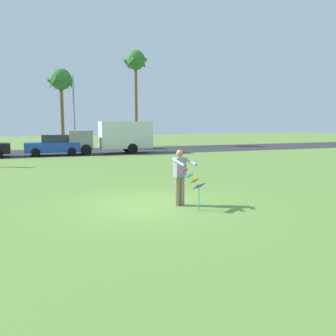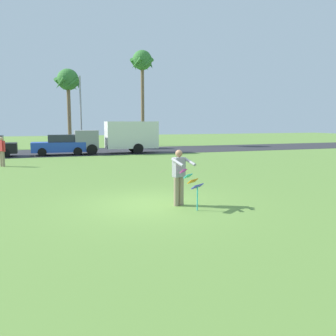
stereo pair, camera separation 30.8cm
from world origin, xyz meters
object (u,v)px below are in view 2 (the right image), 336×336
(kite_held, at_px, (193,183))
(streetlight_pole, at_px, (81,107))
(palm_tree_centre_far, at_px, (142,65))
(palm_tree_right_near, at_px, (68,83))
(person_walker_near, at_px, (2,151))
(parked_truck_grey_van, at_px, (121,136))
(parked_car_blue, at_px, (60,145))
(person_kite_flyer, at_px, (179,175))

(kite_held, distance_m, streetlight_pole, 26.74)
(kite_held, xyz_separation_m, streetlight_pole, (-0.46, 26.55, 3.19))
(streetlight_pole, bearing_deg, palm_tree_centre_far, 16.09)
(kite_held, xyz_separation_m, palm_tree_right_near, (-1.48, 27.64, 5.62))
(palm_tree_centre_far, distance_m, person_walker_near, 21.40)
(palm_tree_centre_far, bearing_deg, palm_tree_right_near, -173.64)
(parked_truck_grey_van, bearing_deg, person_walker_near, -142.57)
(kite_held, distance_m, person_walker_near, 14.60)
(parked_truck_grey_van, xyz_separation_m, palm_tree_centre_far, (4.30, 8.93, 7.26))
(parked_car_blue, distance_m, palm_tree_right_near, 9.93)
(palm_tree_centre_far, bearing_deg, streetlight_pole, -163.91)
(person_kite_flyer, distance_m, person_walker_near, 13.96)
(kite_held, height_order, parked_truck_grey_van, parked_truck_grey_van)
(person_kite_flyer, bearing_deg, streetlight_pole, 90.61)
(parked_car_blue, bearing_deg, palm_tree_right_near, 80.54)
(person_kite_flyer, xyz_separation_m, person_walker_near, (-6.17, 12.52, -0.02))
(person_kite_flyer, xyz_separation_m, palm_tree_centre_far, (6.55, 27.89, 7.72))
(palm_tree_right_near, bearing_deg, parked_truck_grey_van, -66.18)
(parked_car_blue, xyz_separation_m, streetlight_pole, (2.36, 6.96, 3.22))
(parked_truck_grey_van, bearing_deg, person_kite_flyer, -96.78)
(parked_truck_grey_van, bearing_deg, palm_tree_centre_far, 64.29)
(parked_truck_grey_van, xyz_separation_m, streetlight_pole, (-2.53, 6.96, 2.59))
(parked_truck_grey_van, relative_size, palm_tree_centre_far, 0.66)
(kite_held, bearing_deg, streetlight_pole, 90.99)
(person_kite_flyer, height_order, person_walker_near, same)
(kite_held, bearing_deg, palm_tree_right_near, 93.06)
(parked_truck_grey_van, height_order, streetlight_pole, streetlight_pole)
(parked_truck_grey_van, relative_size, streetlight_pole, 0.96)
(person_kite_flyer, xyz_separation_m, kite_held, (0.18, -0.62, -0.14))
(parked_truck_grey_van, bearing_deg, kite_held, -96.05)
(palm_tree_right_near, xyz_separation_m, person_walker_near, (-4.87, -14.50, -5.50))
(palm_tree_right_near, relative_size, streetlight_pole, 1.11)
(person_kite_flyer, bearing_deg, parked_car_blue, 97.92)
(person_kite_flyer, height_order, streetlight_pole, streetlight_pole)
(parked_car_blue, distance_m, person_walker_near, 7.35)
(kite_held, bearing_deg, person_kite_flyer, 106.13)
(kite_held, relative_size, parked_car_blue, 0.28)
(parked_truck_grey_van, bearing_deg, streetlight_pole, 110.02)
(streetlight_pole, bearing_deg, palm_tree_right_near, 132.99)
(kite_held, distance_m, palm_tree_centre_far, 30.26)
(kite_held, bearing_deg, parked_car_blue, 98.19)
(parked_truck_grey_van, bearing_deg, parked_car_blue, -179.99)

